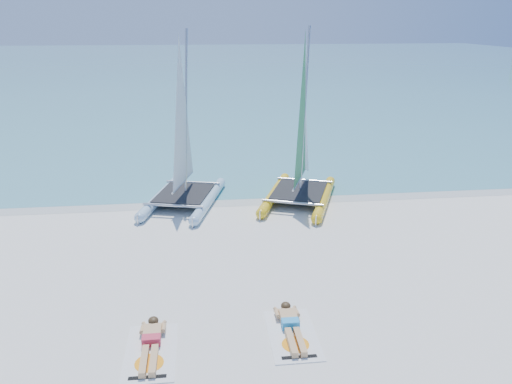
% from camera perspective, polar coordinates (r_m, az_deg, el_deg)
% --- Properties ---
extents(ground, '(140.00, 140.00, 0.00)m').
position_cam_1_polar(ground, '(13.23, 0.97, -8.97)').
color(ground, silver).
rests_on(ground, ground).
extents(sea, '(140.00, 115.00, 0.01)m').
position_cam_1_polar(sea, '(74.84, -5.56, 14.34)').
color(sea, '#68A4AD').
rests_on(sea, ground).
extents(wet_sand_strip, '(140.00, 1.40, 0.01)m').
position_cam_1_polar(wet_sand_strip, '(18.23, -1.30, -0.82)').
color(wet_sand_strip, '#BABCB3').
rests_on(wet_sand_strip, ground).
extents(catamaran_blue, '(3.25, 4.90, 6.14)m').
position_cam_1_polar(catamaran_blue, '(17.58, -8.37, 4.46)').
color(catamaran_blue, '#C1E7FE').
rests_on(catamaran_blue, ground).
extents(catamaran_yellow, '(3.66, 5.05, 6.24)m').
position_cam_1_polar(catamaran_yellow, '(18.02, 5.33, 5.38)').
color(catamaran_yellow, '#F6AD19').
rests_on(catamaran_yellow, ground).
extents(towel_a, '(1.00, 1.85, 0.02)m').
position_cam_1_polar(towel_a, '(10.56, -11.94, -17.47)').
color(towel_a, white).
rests_on(towel_a, ground).
extents(sunbather_a, '(0.37, 1.73, 0.26)m').
position_cam_1_polar(sunbather_a, '(10.65, -11.89, -16.39)').
color(sunbather_a, tan).
rests_on(sunbather_a, towel_a).
extents(towel_b, '(1.00, 1.85, 0.02)m').
position_cam_1_polar(towel_b, '(10.85, 4.16, -15.94)').
color(towel_b, white).
rests_on(towel_b, ground).
extents(sunbather_b, '(0.37, 1.73, 0.26)m').
position_cam_1_polar(sunbather_b, '(10.94, 3.99, -14.90)').
color(sunbather_b, tan).
rests_on(sunbather_b, towel_b).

